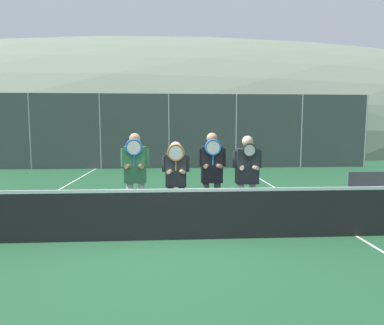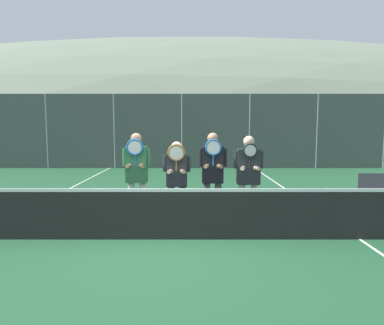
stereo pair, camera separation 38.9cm
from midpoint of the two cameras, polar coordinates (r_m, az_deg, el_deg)
The scene contains 15 objects.
ground_plane at distance 6.19m, azimuth -6.07°, elevation -12.73°, with size 120.00×120.00×0.00m, color #1E4C2D.
hill_distant at distance 55.37m, azimuth -3.80°, elevation 4.04°, with size 133.29×74.05×25.92m.
clubhouse_building at distance 23.44m, azimuth -1.80°, elevation 5.63°, with size 18.14×5.50×3.56m.
fence_back at distance 16.17m, azimuth -4.52°, elevation 5.20°, with size 19.19×0.06×3.49m.
tennis_net at distance 6.05m, azimuth -6.12°, elevation -8.50°, with size 9.27×0.09×1.01m.
court_line_left_sideline at distance 9.81m, azimuth -25.89°, elevation -6.23°, with size 0.05×16.00×0.01m, color white.
court_line_right_sideline at distance 9.61m, azimuth 15.88°, elevation -6.09°, with size 0.05×16.00×0.01m, color white.
player_leftmost at distance 6.77m, azimuth -11.07°, elevation -1.62°, with size 0.55×0.34×1.86m.
player_center_left at distance 6.73m, azimuth -4.37°, elevation -2.27°, with size 0.54×0.34×1.69m.
player_center_right at distance 6.66m, azimuth 1.66°, elevation -1.65°, with size 0.54×0.34×1.87m.
player_rightmost at distance 6.76m, azimuth 7.54°, elevation -1.83°, with size 0.57×0.34×1.81m.
car_far_left at distance 20.32m, azimuth -21.49°, elevation 2.53°, with size 4.03×2.03×1.71m.
car_left_of_center at distance 19.34m, azimuth -7.38°, elevation 2.71°, with size 4.51×2.10×1.68m.
car_center at distance 19.55m, azimuth 8.01°, elevation 3.01°, with size 4.51×1.94×1.90m.
bench_courtside at distance 9.76m, azimuth 28.30°, elevation -3.66°, with size 1.75×0.36×0.85m.
Camera 1 is at (0.09, -5.85, 2.00)m, focal length 32.00 mm.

